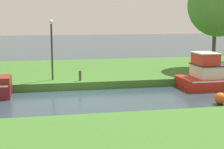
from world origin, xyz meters
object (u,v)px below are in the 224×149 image
object	(u,v)px
willow_tree_right	(219,5)
lamp_post	(52,43)
mooring_post_near	(80,76)
channel_buoy	(220,98)

from	to	relation	value
willow_tree_right	lamp_post	world-z (taller)	willow_tree_right
lamp_post	mooring_post_near	bearing A→B (deg)	-21.21
willow_tree_right	mooring_post_near	bearing A→B (deg)	-163.92
mooring_post_near	channel_buoy	xyz separation A→B (m)	(5.61, -4.76, -0.41)
lamp_post	channel_buoy	xyz separation A→B (m)	(7.04, -5.32, -2.15)
mooring_post_near	channel_buoy	world-z (taller)	mooring_post_near
lamp_post	mooring_post_near	size ratio (longest dim) A/B	6.05
willow_tree_right	mooring_post_near	xyz separation A→B (m)	(-9.30, -2.68, -3.89)
mooring_post_near	willow_tree_right	bearing A→B (deg)	16.08
lamp_post	channel_buoy	distance (m)	9.08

